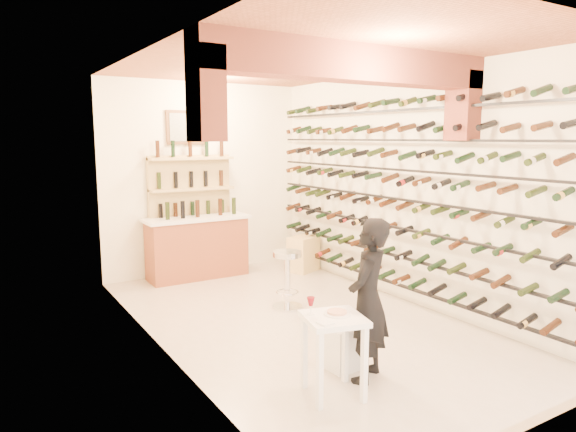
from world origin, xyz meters
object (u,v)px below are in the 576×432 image
at_px(back_counter, 197,245).
at_px(white_stool, 342,346).
at_px(person, 368,300).
at_px(crate_lower, 303,262).
at_px(chrome_barstool, 287,275).
at_px(wine_rack, 395,192).
at_px(tasting_table, 333,330).

height_order(back_counter, white_stool, back_counter).
height_order(person, crate_lower, person).
xyz_separation_m(white_stool, chrome_barstool, (0.49, 1.85, 0.24)).
bearing_deg(wine_rack, crate_lower, 93.63).
height_order(back_counter, tasting_table, back_counter).
relative_size(tasting_table, chrome_barstool, 1.14).
distance_m(wine_rack, back_counter, 3.38).
height_order(wine_rack, chrome_barstool, wine_rack).
bearing_deg(white_stool, person, -81.91).
bearing_deg(white_stool, wine_rack, 34.83).
relative_size(wine_rack, chrome_barstool, 7.28).
xyz_separation_m(white_stool, person, (0.05, -0.32, 0.56)).
distance_m(back_counter, crate_lower, 1.84).
relative_size(white_stool, person, 0.28).
bearing_deg(wine_rack, white_stool, -145.17).
distance_m(back_counter, person, 4.30).
bearing_deg(tasting_table, chrome_barstool, 82.61).
distance_m(wine_rack, tasting_table, 3.04).
distance_m(person, chrome_barstool, 2.24).
relative_size(white_stool, chrome_barstool, 0.55).
height_order(back_counter, chrome_barstool, back_counter).
height_order(wine_rack, back_counter, wine_rack).
bearing_deg(back_counter, crate_lower, -18.92).
height_order(tasting_table, person, person).
distance_m(back_counter, chrome_barstool, 2.16).
xyz_separation_m(back_counter, person, (-0.02, -4.29, 0.25)).
distance_m(tasting_table, crate_lower, 4.40).
xyz_separation_m(wine_rack, tasting_table, (-2.32, -1.73, -0.95)).
distance_m(wine_rack, white_stool, 2.66).
bearing_deg(wine_rack, back_counter, 124.66).
relative_size(tasting_table, person, 0.57).
xyz_separation_m(wine_rack, white_stool, (-1.89, -1.32, -1.33)).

